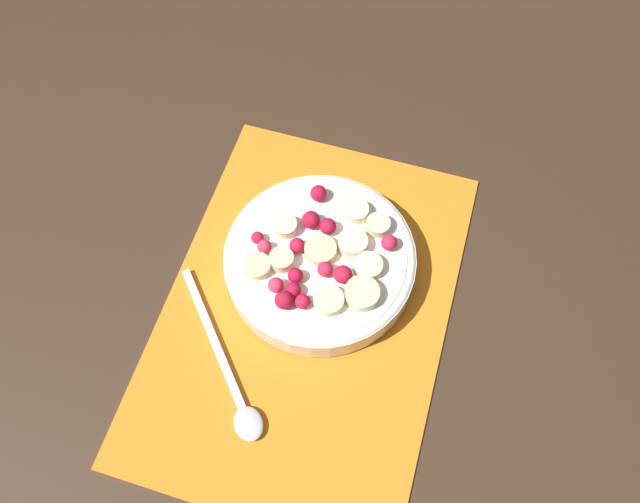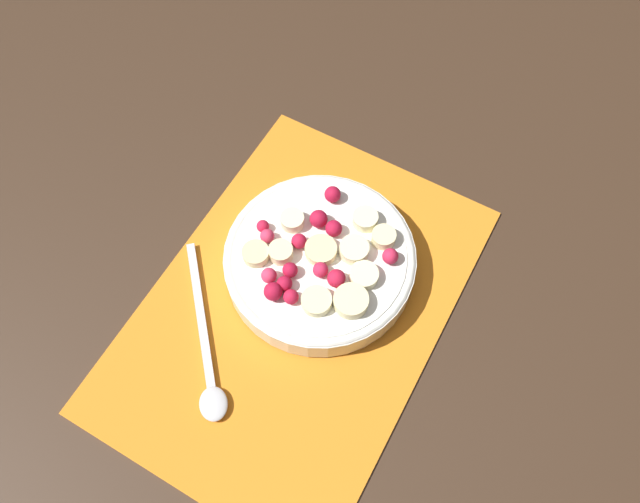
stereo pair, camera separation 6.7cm
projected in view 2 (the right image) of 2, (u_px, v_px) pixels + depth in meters
name	position (u px, v px, depth m)	size (l,w,h in m)	color
ground_plane	(297.00, 307.00, 0.69)	(3.00, 3.00, 0.00)	#382619
placemat	(297.00, 306.00, 0.69)	(0.44, 0.30, 0.01)	orange
fruit_bowl	(320.00, 260.00, 0.68)	(0.21, 0.21, 0.05)	silver
spoon	(208.00, 363.00, 0.65)	(0.17, 0.15, 0.01)	silver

